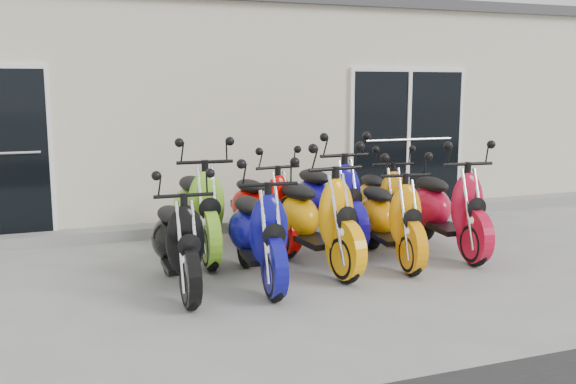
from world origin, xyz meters
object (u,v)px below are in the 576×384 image
(scooter_front_orange_a, at_px, (314,204))
(scooter_back_red, at_px, (263,196))
(scooter_back_yellow, at_px, (382,190))
(scooter_front_orange_b, at_px, (390,206))
(scooter_front_blue, at_px, (258,219))
(scooter_back_green, at_px, (198,195))
(scooter_front_black, at_px, (177,228))
(scooter_back_blue, at_px, (328,187))
(scooter_front_red, at_px, (447,195))

(scooter_front_orange_a, height_order, scooter_back_red, scooter_front_orange_a)
(scooter_front_orange_a, distance_m, scooter_back_yellow, 1.81)
(scooter_back_red, relative_size, scooter_back_yellow, 1.03)
(scooter_front_orange_b, xyz_separation_m, scooter_back_red, (-1.17, 1.13, 0.00))
(scooter_front_blue, distance_m, scooter_back_green, 1.32)
(scooter_front_blue, xyz_separation_m, scooter_back_yellow, (2.22, 1.41, -0.04))
(scooter_back_green, relative_size, scooter_back_red, 1.11)
(scooter_front_black, xyz_separation_m, scooter_front_orange_a, (1.60, 0.31, 0.09))
(scooter_front_orange_a, bearing_deg, scooter_front_orange_b, -10.80)
(scooter_front_orange_a, distance_m, scooter_back_red, 1.09)
(scooter_back_green, xyz_separation_m, scooter_back_yellow, (2.55, 0.13, -0.10))
(scooter_back_blue, relative_size, scooter_back_yellow, 1.16)
(scooter_front_blue, distance_m, scooter_back_yellow, 2.63)
(scooter_back_blue, xyz_separation_m, scooter_back_yellow, (0.86, 0.14, -0.10))
(scooter_front_orange_b, xyz_separation_m, scooter_back_green, (-2.02, 1.04, 0.07))
(scooter_front_blue, relative_size, scooter_back_yellow, 1.06)
(scooter_front_red, distance_m, scooter_back_yellow, 1.09)
(scooter_front_blue, bearing_deg, scooter_back_blue, 46.99)
(scooter_front_black, distance_m, scooter_front_red, 3.41)
(scooter_front_blue, xyz_separation_m, scooter_front_orange_a, (0.77, 0.32, 0.05))
(scooter_front_orange_a, bearing_deg, scooter_back_yellow, 30.97)
(scooter_front_red, xyz_separation_m, scooter_back_yellow, (-0.34, 1.04, -0.07))
(scooter_front_orange_b, bearing_deg, scooter_front_blue, -165.42)
(scooter_front_blue, relative_size, scooter_front_orange_a, 0.93)
(scooter_back_yellow, bearing_deg, scooter_front_blue, -139.15)
(scooter_front_orange_a, distance_m, scooter_front_red, 1.79)
(scooter_front_orange_b, relative_size, scooter_front_red, 0.93)
(scooter_front_orange_b, height_order, scooter_back_blue, scooter_back_blue)
(scooter_front_red, height_order, scooter_back_blue, scooter_back_blue)
(scooter_front_black, height_order, scooter_front_red, scooter_front_red)
(scooter_front_blue, xyz_separation_m, scooter_back_green, (-0.34, 1.28, 0.06))
(scooter_front_orange_b, distance_m, scooter_front_red, 0.88)
(scooter_front_black, distance_m, scooter_back_red, 1.92)
(scooter_front_orange_a, bearing_deg, scooter_front_black, -174.84)
(scooter_front_orange_b, xyz_separation_m, scooter_front_red, (0.87, 0.13, 0.05))
(scooter_front_blue, distance_m, scooter_front_orange_b, 1.70)
(scooter_front_black, xyz_separation_m, scooter_front_orange_b, (2.52, 0.24, 0.02))
(scooter_front_orange_b, distance_m, scooter_back_yellow, 1.28)
(scooter_front_orange_b, xyz_separation_m, scooter_back_blue, (-0.33, 1.03, 0.08))
(scooter_front_blue, bearing_deg, scooter_back_red, 73.42)
(scooter_back_red, height_order, scooter_back_yellow, scooter_back_red)
(scooter_front_orange_a, distance_m, scooter_front_orange_b, 0.92)
(scooter_back_yellow, bearing_deg, scooter_back_red, -170.55)
(scooter_front_blue, relative_size, scooter_front_orange_b, 1.03)
(scooter_back_green, bearing_deg, scooter_front_orange_b, -24.90)
(scooter_front_orange_a, xyz_separation_m, scooter_front_red, (1.79, 0.05, -0.02))
(scooter_front_red, bearing_deg, scooter_front_black, -168.31)
(scooter_back_blue, bearing_deg, scooter_back_yellow, 7.77)
(scooter_front_orange_a, distance_m, scooter_back_blue, 1.11)
(scooter_front_orange_a, height_order, scooter_back_yellow, scooter_front_orange_a)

